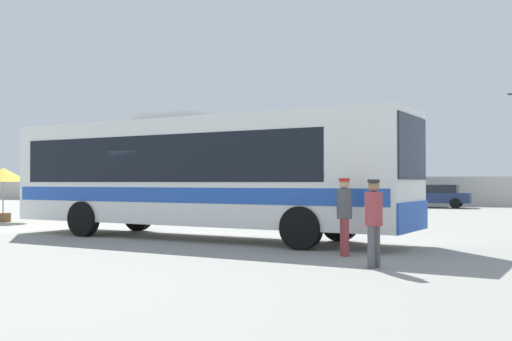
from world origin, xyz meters
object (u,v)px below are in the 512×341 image
at_px(attendant_by_bus_door, 344,212).
at_px(passenger_waiting_on_apron, 374,218).
at_px(utility_pole_near, 211,156).
at_px(parked_car_leftmost_white, 181,193).
at_px(parked_car_rightmost_dark_blue, 435,195).
at_px(coach_bus_white_blue, 196,171).
at_px(parked_car_second_silver, 262,194).
at_px(parked_car_third_maroon, 347,195).
at_px(vendor_umbrella_near_gate_yellow, 3,176).
at_px(roadside_tree_left, 242,145).
at_px(roadside_tree_midleft, 367,135).

relative_size(attendant_by_bus_door, passenger_waiting_on_apron, 1.02).
xyz_separation_m(passenger_waiting_on_apron, utility_pole_near, (-21.52, 34.44, 2.88)).
bearing_deg(parked_car_leftmost_white, parked_car_rightmost_dark_blue, 0.72).
bearing_deg(attendant_by_bus_door, utility_pole_near, 122.00).
relative_size(coach_bus_white_blue, parked_car_second_silver, 3.09).
height_order(attendant_by_bus_door, parked_car_third_maroon, attendant_by_bus_door).
bearing_deg(vendor_umbrella_near_gate_yellow, passenger_waiting_on_apron, -23.33).
bearing_deg(roadside_tree_left, parked_car_second_silver, -57.35).
relative_size(parked_car_second_silver, roadside_tree_left, 0.63).
bearing_deg(vendor_umbrella_near_gate_yellow, parked_car_rightmost_dark_blue, 55.86).
bearing_deg(roadside_tree_midleft, vendor_umbrella_near_gate_yellow, -107.54).
xyz_separation_m(coach_bus_white_blue, vendor_umbrella_near_gate_yellow, (-10.73, 3.20, -0.07)).
height_order(parked_car_third_maroon, utility_pole_near, utility_pole_near).
height_order(attendant_by_bus_door, parked_car_second_silver, attendant_by_bus_door).
bearing_deg(attendant_by_bus_door, roadside_tree_left, 117.98).
bearing_deg(roadside_tree_left, parked_car_rightmost_dark_blue, -27.01).
distance_m(roadside_tree_left, roadside_tree_midleft, 12.29).
distance_m(vendor_umbrella_near_gate_yellow, parked_car_rightmost_dark_blue, 25.69).
distance_m(coach_bus_white_blue, parked_car_third_maroon, 24.35).
relative_size(attendant_by_bus_door, vendor_umbrella_near_gate_yellow, 0.78).
xyz_separation_m(coach_bus_white_blue, roadside_tree_midleft, (-2.09, 30.55, 3.31)).
bearing_deg(roadside_tree_left, passenger_waiting_on_apron, -61.85).
distance_m(attendant_by_bus_door, parked_car_third_maroon, 27.59).
relative_size(vendor_umbrella_near_gate_yellow, parked_car_leftmost_white, 0.49).
bearing_deg(passenger_waiting_on_apron, parked_car_third_maroon, 105.93).
distance_m(parked_car_third_maroon, roadside_tree_midleft, 7.73).
xyz_separation_m(passenger_waiting_on_apron, roadside_tree_midleft, (-8.13, 34.58, 4.30)).
bearing_deg(utility_pole_near, parked_car_second_silver, -39.33).
xyz_separation_m(parked_car_third_maroon, utility_pole_near, (-13.45, 6.17, 3.06)).
xyz_separation_m(roadside_tree_left, roadside_tree_midleft, (11.94, -2.92, 0.31)).
relative_size(parked_car_leftmost_white, roadside_tree_left, 0.69).
relative_size(attendant_by_bus_door, parked_car_second_silver, 0.42).
height_order(coach_bus_white_blue, attendant_by_bus_door, coach_bus_white_blue).
bearing_deg(parked_car_second_silver, passenger_waiting_on_apron, -63.34).
distance_m(coach_bus_white_blue, roadside_tree_midleft, 30.80).
height_order(vendor_umbrella_near_gate_yellow, parked_car_third_maroon, vendor_umbrella_near_gate_yellow).
bearing_deg(vendor_umbrella_near_gate_yellow, roadside_tree_midleft, 72.46).
distance_m(parked_car_rightmost_dark_blue, roadside_tree_left, 20.30).
height_order(passenger_waiting_on_apron, parked_car_rightmost_dark_blue, passenger_waiting_on_apron).
distance_m(attendant_by_bus_door, parked_car_leftmost_white, 33.19).
xyz_separation_m(parked_car_leftmost_white, parked_car_third_maroon, (12.71, 0.02, -0.00)).
bearing_deg(parked_car_second_silver, parked_car_leftmost_white, -177.35).
distance_m(parked_car_leftmost_white, roadside_tree_midleft, 14.84).
bearing_deg(coach_bus_white_blue, parked_car_third_maroon, 94.78).
xyz_separation_m(parked_car_leftmost_white, roadside_tree_left, (0.71, 9.25, 4.16)).
relative_size(coach_bus_white_blue, parked_car_rightmost_dark_blue, 2.88).
distance_m(parked_car_second_silver, roadside_tree_left, 11.42).
distance_m(parked_car_second_silver, parked_car_rightmost_dark_blue, 11.96).
bearing_deg(roadside_tree_midleft, coach_bus_white_blue, -86.09).
relative_size(vendor_umbrella_near_gate_yellow, utility_pole_near, 0.30).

